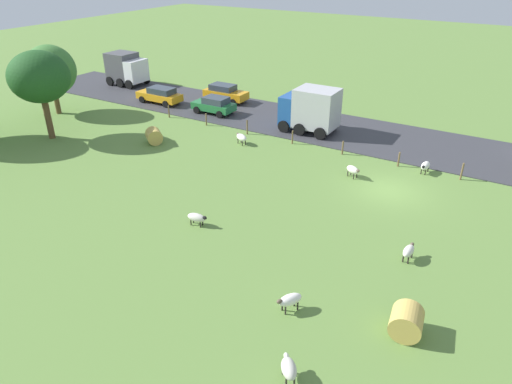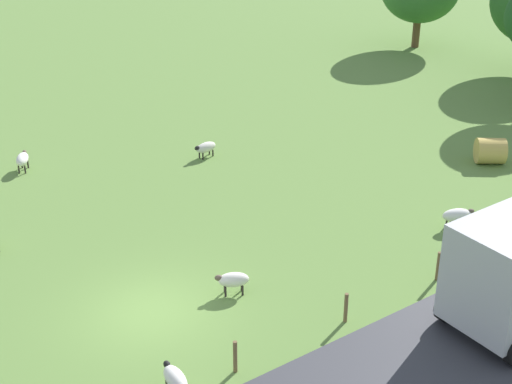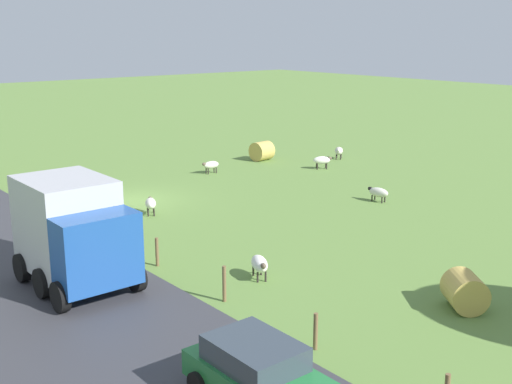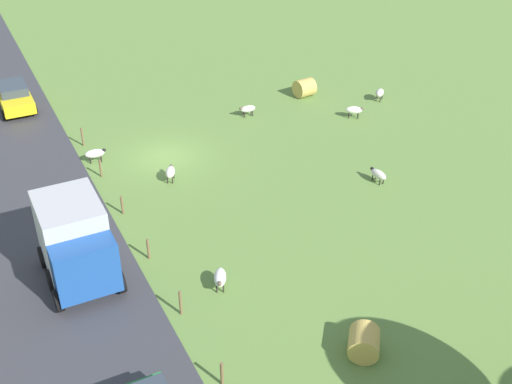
% 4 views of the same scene
% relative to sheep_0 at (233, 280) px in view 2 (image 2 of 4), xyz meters
% --- Properties ---
extents(ground_plane, '(160.00, 160.00, 0.00)m').
position_rel_sheep_0_xyz_m(ground_plane, '(-0.64, -2.64, -0.53)').
color(ground_plane, olive).
extents(sheep_0, '(0.90, 1.14, 0.78)m').
position_rel_sheep_0_xyz_m(sheep_0, '(0.00, 0.00, 0.00)').
color(sheep_0, silver).
rests_on(sheep_0, ground_plane).
extents(sheep_1, '(1.23, 0.57, 0.76)m').
position_rel_sheep_0_xyz_m(sheep_1, '(3.09, -3.90, -0.01)').
color(sheep_1, white).
rests_on(sheep_1, ground_plane).
extents(sheep_2, '(0.95, 1.27, 0.80)m').
position_rel_sheep_0_xyz_m(sheep_2, '(1.19, 9.33, 0.01)').
color(sheep_2, white).
rests_on(sheep_2, ground_plane).
extents(sheep_4, '(0.59, 1.19, 0.71)m').
position_rel_sheep_0_xyz_m(sheep_4, '(-9.95, 5.13, -0.06)').
color(sheep_4, silver).
rests_on(sheep_4, ground_plane).
extents(sheep_5, '(1.16, 0.97, 0.79)m').
position_rel_sheep_0_xyz_m(sheep_5, '(-13.32, -2.19, 0.01)').
color(sheep_5, white).
rests_on(sheep_5, ground_plane).
extents(hay_bale_0, '(1.68, 1.70, 1.16)m').
position_rel_sheep_0_xyz_m(hay_bale_0, '(-2.06, 15.20, 0.05)').
color(hay_bale_0, tan).
rests_on(hay_bale_0, ground_plane).
extents(fence_post_1, '(0.12, 0.12, 1.03)m').
position_rel_sheep_0_xyz_m(fence_post_1, '(3.25, -2.09, -0.01)').
color(fence_post_1, brown).
rests_on(fence_post_1, ground_plane).
extents(fence_post_2, '(0.12, 0.12, 1.02)m').
position_rel_sheep_0_xyz_m(fence_post_2, '(3.25, 1.97, -0.02)').
color(fence_post_2, brown).
rests_on(fence_post_2, ground_plane).
extents(fence_post_3, '(0.12, 0.12, 1.06)m').
position_rel_sheep_0_xyz_m(fence_post_3, '(3.25, 6.03, 0.00)').
color(fence_post_3, brown).
rests_on(fence_post_3, ground_plane).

